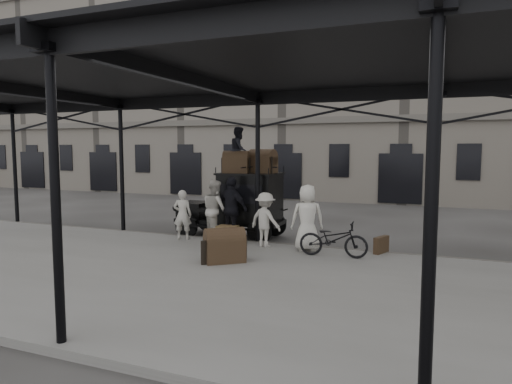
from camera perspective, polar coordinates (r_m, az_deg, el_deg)
ground at (r=12.22m, az=-3.30°, el=-8.62°), size 120.00×120.00×0.00m
platform at (r=10.49m, az=-8.04°, el=-10.63°), size 28.00×8.00×0.15m
canopy at (r=10.45m, az=-7.60°, el=14.35°), size 22.50×9.00×4.74m
building_frontage at (r=29.44m, az=12.13°, el=13.25°), size 64.00×8.00×14.00m
taxi at (r=15.09m, az=-1.83°, el=-1.25°), size 3.65×1.55×2.18m
porter_left at (r=14.33m, az=-9.17°, el=-2.82°), size 0.65×0.52×1.55m
porter_midleft at (r=14.18m, az=-5.10°, el=-2.20°), size 1.14×1.13×1.86m
porter_centre at (r=12.67m, az=6.44°, el=-3.21°), size 1.05×0.88×1.84m
porter_official at (r=13.93m, az=-3.04°, el=-2.12°), size 1.24×0.78×1.96m
porter_right at (r=13.11m, az=1.17°, el=-3.48°), size 1.14×0.87×1.56m
bicycle at (r=12.12m, az=9.65°, el=-5.82°), size 1.82×0.74×0.94m
porter_roof at (r=14.90m, az=-2.11°, el=5.30°), size 0.70×0.83×1.49m
steamer_trunk_roof_near at (r=14.80m, az=-2.52°, el=3.56°), size 0.90×0.67×0.59m
steamer_trunk_roof_far at (r=14.92m, az=0.83°, el=3.66°), size 0.96×0.71×0.64m
steamer_trunk_platform at (r=11.49m, az=-3.97°, el=-6.94°), size 1.13×1.08×0.72m
wicker_hamper at (r=13.83m, az=-3.59°, el=-5.26°), size 0.62×0.47×0.50m
suitcase_upright at (r=12.86m, az=15.38°, el=-6.38°), size 0.36×0.61×0.45m
suitcase_flat at (r=13.10m, az=-4.50°, el=-6.09°), size 0.62×0.25×0.40m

